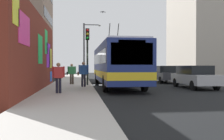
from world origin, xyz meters
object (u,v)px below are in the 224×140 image
pedestrian_at_curb (83,72)px  parked_car_silver (194,76)px  parked_car_dark_gray (164,74)px  pedestrian_midblock (72,72)px  street_lamp (86,47)px  pedestrian_near_wall (58,75)px  traffic_light (87,47)px  city_bus (116,63)px

pedestrian_at_curb → parked_car_silver: bearing=-94.4°
parked_car_dark_gray → pedestrian_midblock: 9.18m
parked_car_dark_gray → street_lamp: bearing=57.4°
pedestrian_near_wall → traffic_light: size_ratio=0.38×
pedestrian_near_wall → traffic_light: bearing=-17.1°
city_bus → street_lamp: (8.95, 2.01, 1.93)m
city_bus → street_lamp: size_ratio=1.88×
parked_car_silver → parked_car_dark_gray: size_ratio=0.90×
city_bus → traffic_light: city_bus is taller
parked_car_dark_gray → street_lamp: street_lamp is taller
pedestrian_near_wall → street_lamp: street_lamp is taller
traffic_light → street_lamp: (8.97, -0.14, 0.73)m
pedestrian_near_wall → city_bus: bearing=-35.2°
city_bus → pedestrian_near_wall: size_ratio=7.28×
city_bus → traffic_light: size_ratio=2.73×
traffic_light → street_lamp: 9.00m
pedestrian_midblock → pedestrian_near_wall: pedestrian_midblock is taller
parked_car_silver → traffic_light: 7.91m
pedestrian_midblock → traffic_light: traffic_light is taller
parked_car_silver → pedestrian_at_curb: pedestrian_at_curb is taller
pedestrian_at_curb → city_bus: bearing=-59.7°
pedestrian_at_curb → parked_car_dark_gray: bearing=-52.9°
parked_car_dark_gray → street_lamp: size_ratio=0.80×
parked_car_dark_gray → pedestrian_midblock: bearing=111.5°
city_bus → pedestrian_near_wall: 6.63m
city_bus → parked_car_dark_gray: (4.35, -5.20, -0.92)m
parked_car_silver → street_lamp: 13.45m
parked_car_dark_gray → pedestrian_near_wall: 13.26m
street_lamp → city_bus: bearing=-167.3°
pedestrian_at_curb → traffic_light: (1.42, -0.32, 1.82)m
parked_car_dark_gray → pedestrian_near_wall: (-9.73, 9.00, 0.23)m
pedestrian_midblock → parked_car_dark_gray: bearing=-68.5°
pedestrian_at_curb → pedestrian_near_wall: 4.16m
city_bus → parked_car_dark_gray: bearing=-50.1°
parked_car_silver → traffic_light: bearing=74.6°
parked_car_silver → pedestrian_midblock: size_ratio=2.77×
parked_car_dark_gray → traffic_light: (-4.37, 7.35, 2.13)m
city_bus → parked_car_silver: size_ratio=2.62×
traffic_light → pedestrian_near_wall: bearing=162.9°
city_bus → traffic_light: 2.47m
parked_car_silver → pedestrian_near_wall: 9.61m
traffic_light → pedestrian_midblock: bearing=50.1°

